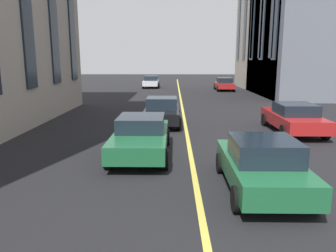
{
  "coord_description": "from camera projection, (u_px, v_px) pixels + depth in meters",
  "views": [
    {
      "loc": [
        4.04,
        0.61,
        3.3
      ],
      "look_at": [
        13.92,
        0.78,
        1.28
      ],
      "focal_mm": 34.71,
      "sensor_mm": 36.0,
      "label": 1
    }
  ],
  "objects": [
    {
      "name": "lane_centre_line",
      "position": [
        186.0,
        127.0,
        16.28
      ],
      "size": [
        80.0,
        0.16,
        0.01
      ],
      "color": "#D8C64C",
      "rests_on": "ground_plane"
    },
    {
      "name": "car_white_trailing",
      "position": [
        151.0,
        82.0,
        38.95
      ],
      "size": [
        3.9,
        1.89,
        1.4
      ],
      "color": "silver",
      "rests_on": "ground_plane"
    },
    {
      "name": "car_green_parked_b",
      "position": [
        141.0,
        136.0,
        11.33
      ],
      "size": [
        4.4,
        1.95,
        1.37
      ],
      "color": "#1E6038",
      "rests_on": "ground_plane"
    },
    {
      "name": "car_black_parked_a",
      "position": [
        162.0,
        111.0,
        16.72
      ],
      "size": [
        3.9,
        1.89,
        1.4
      ],
      "color": "black",
      "rests_on": "ground_plane"
    },
    {
      "name": "car_red_far",
      "position": [
        293.0,
        117.0,
        14.9
      ],
      "size": [
        4.4,
        1.95,
        1.37
      ],
      "color": "#B21E1E",
      "rests_on": "ground_plane"
    },
    {
      "name": "car_green_oncoming",
      "position": [
        262.0,
        164.0,
        8.24
      ],
      "size": [
        3.9,
        1.89,
        1.4
      ],
      "color": "#1E6038",
      "rests_on": "ground_plane"
    },
    {
      "name": "car_red_mid",
      "position": [
        224.0,
        84.0,
        35.29
      ],
      "size": [
        3.9,
        1.89,
        1.4
      ],
      "color": "#B21E1E",
      "rests_on": "ground_plane"
    }
  ]
}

